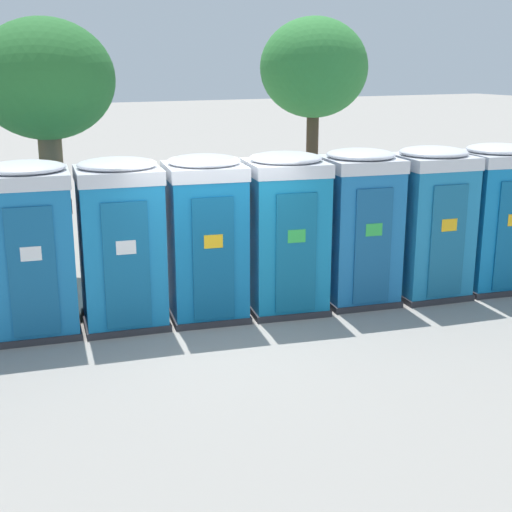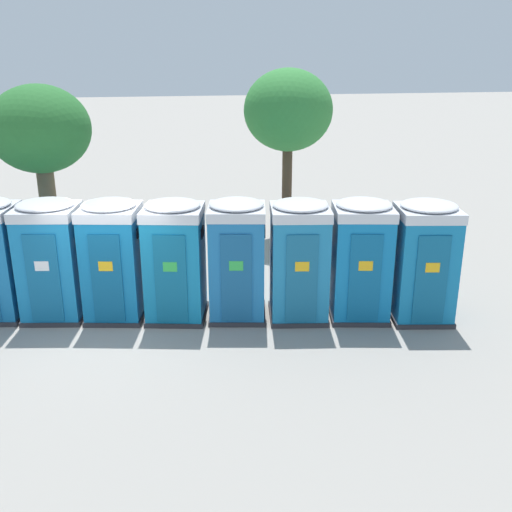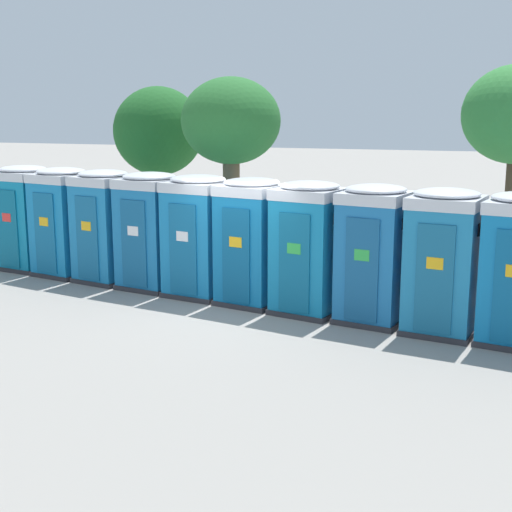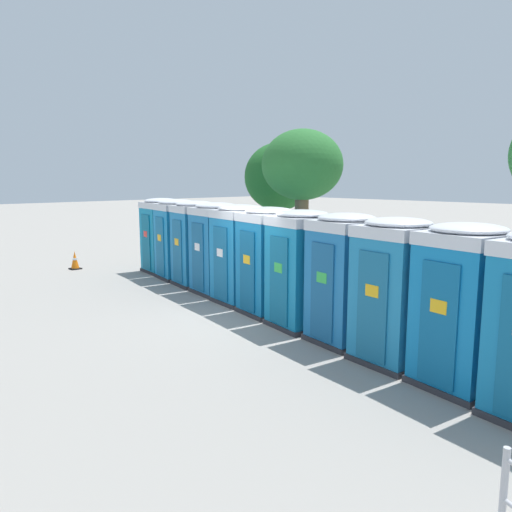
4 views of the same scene
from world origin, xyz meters
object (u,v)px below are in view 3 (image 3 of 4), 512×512
object	(u,v)px
portapotty_3	(150,230)
portapotty_1	(63,221)
portapotty_0	(26,217)
portapotty_5	(252,241)
portapotty_6	(309,247)
street_tree_0	(158,132)
portapotty_4	(199,235)
portapotty_2	(105,226)
portapotty_8	(443,261)
portapotty_7	(374,253)
street_tree_2	(231,124)

from	to	relation	value
portapotty_3	portapotty_1	bearing A→B (deg)	170.82
portapotty_0	portapotty_5	bearing A→B (deg)	-9.85
portapotty_3	portapotty_6	distance (m)	3.85
portapotty_6	street_tree_0	bearing A→B (deg)	137.74
portapotty_1	portapotty_6	bearing A→B (deg)	-9.91
portapotty_3	street_tree_0	distance (m)	5.79
portapotty_4	portapotty_5	world-z (taller)	same
portapotty_0	portapotty_6	size ratio (longest dim) A/B	1.00
portapotty_0	portapotty_2	bearing A→B (deg)	-10.01
portapotty_4	portapotty_8	bearing A→B (deg)	-9.75
portapotty_5	portapotty_6	xyz separation A→B (m)	(1.26, -0.24, -0.00)
portapotty_0	portapotty_7	bearing A→B (deg)	-9.58
street_tree_0	portapotty_3	bearing A→B (deg)	-64.18
portapotty_4	portapotty_5	bearing A→B (deg)	-9.88
portapotty_5	portapotty_8	size ratio (longest dim) A/B	1.00
portapotty_2	street_tree_2	xyz separation A→B (m)	(2.09, 2.42, 2.22)
portapotty_0	street_tree_0	world-z (taller)	street_tree_0
portapotty_2	portapotty_8	bearing A→B (deg)	-9.72
street_tree_0	street_tree_2	distance (m)	3.94
portapotty_6	portapotty_8	xyz separation A→B (m)	(2.54, -0.41, 0.00)
portapotty_5	portapotty_3	bearing A→B (deg)	169.88
portapotty_2	portapotty_5	distance (m)	3.85
street_tree_2	portapotty_5	bearing A→B (deg)	-60.99
portapotty_2	portapotty_7	xyz separation A→B (m)	(6.33, -1.05, 0.00)
portapotty_5	portapotty_0	bearing A→B (deg)	170.15
portapotty_1	portapotty_8	world-z (taller)	same
portapotty_1	portapotty_6	distance (m)	6.42
portapotty_3	portapotty_7	distance (m)	5.14
portapotty_5	portapotty_6	distance (m)	1.28
portapotty_5	street_tree_2	xyz separation A→B (m)	(-1.70, 3.07, 2.22)
portapotty_5	portapotty_4	bearing A→B (deg)	170.12
portapotty_7	street_tree_0	world-z (taller)	street_tree_0
portapotty_2	portapotty_7	size ratio (longest dim) A/B	1.00
portapotty_1	street_tree_2	bearing A→B (deg)	33.34
portapotty_5	portapotty_6	bearing A→B (deg)	-10.95
portapotty_2	portapotty_5	world-z (taller)	same
street_tree_0	portapotty_1	bearing A→B (deg)	-92.06
portapotty_0	portapotty_6	bearing A→B (deg)	-10.03
portapotty_3	portapotty_8	world-z (taller)	same
portapotty_4	street_tree_2	distance (m)	3.64
portapotty_1	portapotty_3	xyz separation A→B (m)	(2.53, -0.41, -0.00)
portapotty_1	portapotty_8	size ratio (longest dim) A/B	1.00
portapotty_1	portapotty_2	world-z (taller)	same
portapotty_0	street_tree_2	distance (m)	5.50
portapotty_1	portapotty_5	distance (m)	5.14
portapotty_7	street_tree_0	bearing A→B (deg)	142.27
portapotty_0	portapotty_3	xyz separation A→B (m)	(3.80, -0.65, -0.00)
portapotty_6	portapotty_7	distance (m)	1.29
portapotty_4	portapotty_0	bearing A→B (deg)	170.16
street_tree_0	portapotty_4	bearing A→B (deg)	-54.70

